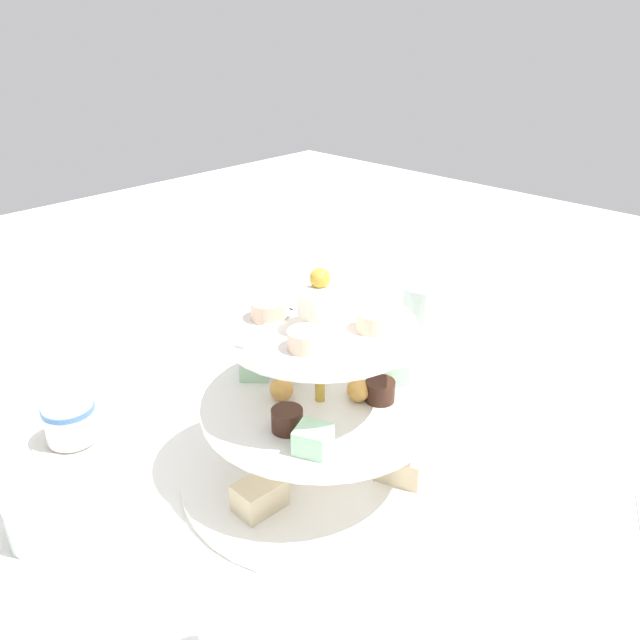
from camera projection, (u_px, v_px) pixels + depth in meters
The scene contains 6 objects.
ground_plane at pixel (320, 475), 0.72m from camera, with size 2.40×2.40×0.00m, color white.
tiered_serving_stand at pixel (320, 417), 0.69m from camera, with size 0.29×0.29×0.24m.
water_glass_tall_right at pixel (424, 326), 0.91m from camera, with size 0.07×0.07×0.12m, color silver.
water_glass_short_left at pixel (40, 508), 0.62m from camera, with size 0.06×0.06×0.07m, color silver.
teacup_with_saucer at pixel (71, 425), 0.76m from camera, with size 0.09×0.09×0.05m.
butter_knife_right at pixel (199, 352), 0.97m from camera, with size 0.17×0.01×0.00m, color silver.
Camera 1 is at (0.42, 0.40, 0.46)m, focal length 37.78 mm.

